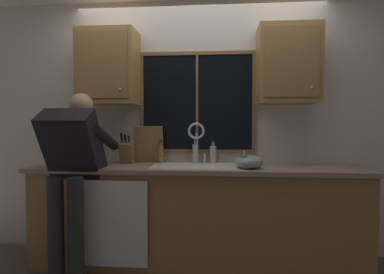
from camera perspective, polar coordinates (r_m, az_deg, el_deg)
name	(u,v)px	position (r m, az deg, el deg)	size (l,w,h in m)	color
back_wall	(199,127)	(3.23, 1.29, 1.81)	(5.38, 0.12, 2.55)	silver
window_glass	(197,103)	(3.17, 0.95, 6.32)	(1.10, 0.02, 0.95)	black
window_frame_top	(197,53)	(3.23, 0.94, 15.07)	(1.17, 0.02, 0.04)	brown
window_frame_bottom	(197,151)	(3.17, 0.93, -2.59)	(1.17, 0.02, 0.04)	brown
window_frame_left	(142,103)	(3.25, -9.15, 6.19)	(0.04, 0.02, 0.95)	brown
window_frame_right	(254,102)	(3.18, 11.27, 6.26)	(0.04, 0.02, 0.95)	brown
window_mullion_center	(197,102)	(3.16, 0.93, 6.33)	(0.02, 0.02, 0.95)	brown
lower_cabinet_run	(197,217)	(3.01, 0.85, -14.35)	(2.98, 0.58, 0.88)	olive
countertop	(196,168)	(2.89, 0.83, -5.72)	(3.04, 0.62, 0.04)	gray
dishwasher_front	(113,224)	(2.84, -14.26, -15.10)	(0.60, 0.02, 0.74)	white
upper_cabinet_left	(108,68)	(3.23, -15.03, 12.15)	(0.56, 0.36, 0.72)	#A87A47
upper_cabinet_right	(288,65)	(3.12, 17.14, 12.49)	(0.56, 0.36, 0.72)	#A87A47
sink	(195,176)	(2.92, 0.55, -7.20)	(0.80, 0.46, 0.21)	silver
faucet	(197,138)	(3.06, 0.94, -0.13)	(0.18, 0.09, 0.40)	silver
person_standing	(72,164)	(2.84, -21.04, -4.61)	(0.53, 0.68, 1.59)	#262628
knife_block	(127,152)	(3.14, -11.81, -2.77)	(0.12, 0.18, 0.32)	olive
cutting_board	(149,144)	(3.16, -7.92, -1.36)	(0.29, 0.02, 0.37)	#997047
mixing_bowl	(249,162)	(2.79, 10.30, -4.51)	(0.25, 0.25, 0.12)	#8C99A8
soap_dispenser	(244,162)	(2.73, 9.51, -4.50)	(0.06, 0.07, 0.16)	#59A566
bottle_green_glass	(213,154)	(3.10, 3.86, -3.11)	(0.06, 0.06, 0.22)	#B7B7BC
bottle_tall_clear	(161,154)	(3.11, -5.75, -3.04)	(0.05, 0.05, 0.23)	olive
bottle_amber_small	(195,153)	(3.07, 0.63, -2.97)	(0.06, 0.06, 0.25)	#B7B7BC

